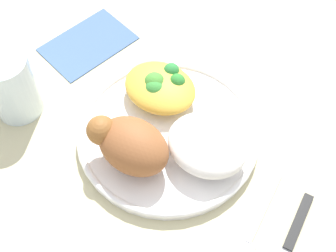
# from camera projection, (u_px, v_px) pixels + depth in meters

# --- Properties ---
(ground_plane) EXTENTS (2.00, 2.00, 0.00)m
(ground_plane) POSITION_uv_depth(u_px,v_px,m) (168.00, 138.00, 0.64)
(ground_plane) COLOR #C5BD91
(plate) EXTENTS (0.25, 0.25, 0.02)m
(plate) POSITION_uv_depth(u_px,v_px,m) (168.00, 134.00, 0.63)
(plate) COLOR white
(plate) RESTS_ON ground_plane
(roasted_chicken) EXTENTS (0.11, 0.07, 0.06)m
(roasted_chicken) POSITION_uv_depth(u_px,v_px,m) (130.00, 144.00, 0.57)
(roasted_chicken) COLOR brown
(roasted_chicken) RESTS_ON plate
(rice_pile) EXTENTS (0.11, 0.09, 0.04)m
(rice_pile) POSITION_uv_depth(u_px,v_px,m) (209.00, 142.00, 0.59)
(rice_pile) COLOR white
(rice_pile) RESTS_ON plate
(mac_cheese_with_broccoli) EXTENTS (0.10, 0.09, 0.04)m
(mac_cheese_with_broccoli) POSITION_uv_depth(u_px,v_px,m) (160.00, 87.00, 0.64)
(mac_cheese_with_broccoli) COLOR gold
(mac_cheese_with_broccoli) RESTS_ON plate
(fork) EXTENTS (0.03, 0.14, 0.01)m
(fork) POSITION_uv_depth(u_px,v_px,m) (257.00, 221.00, 0.57)
(fork) COLOR silver
(fork) RESTS_ON ground_plane
(knife) EXTENTS (0.04, 0.19, 0.01)m
(knife) POSITION_uv_depth(u_px,v_px,m) (288.00, 248.00, 0.55)
(knife) COLOR black
(knife) RESTS_ON ground_plane
(water_glass) EXTENTS (0.07, 0.07, 0.10)m
(water_glass) POSITION_uv_depth(u_px,v_px,m) (11.00, 86.00, 0.63)
(water_glass) COLOR silver
(water_glass) RESTS_ON ground_plane
(napkin) EXTENTS (0.12, 0.15, 0.00)m
(napkin) POSITION_uv_depth(u_px,v_px,m) (88.00, 43.00, 0.73)
(napkin) COLOR #47669E
(napkin) RESTS_ON ground_plane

